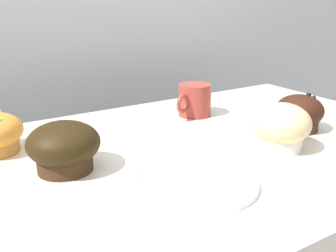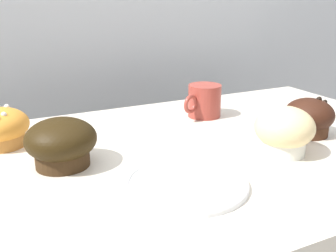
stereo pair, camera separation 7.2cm
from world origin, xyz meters
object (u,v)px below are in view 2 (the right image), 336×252
muffin_back_left (284,131)px  coffee_cup (204,100)px  serving_plate (186,183)px  muffin_front_left (309,118)px  muffin_front_center (61,143)px  muffin_back_right (0,128)px

muffin_back_left → coffee_cup: (-0.01, 0.26, -0.00)m
serving_plate → muffin_front_left: bearing=15.7°
muffin_back_left → muffin_front_left: 0.13m
muffin_front_center → muffin_front_left: bearing=-7.5°
muffin_back_left → muffin_back_right: (-0.45, 0.26, -0.01)m
muffin_back_left → muffin_front_left: muffin_back_left is taller
coffee_cup → serving_plate: coffee_cup is taller
muffin_front_center → coffee_cup: muffin_front_center is taller
muffin_front_left → serving_plate: (-0.33, -0.09, -0.03)m
muffin_front_left → serving_plate: bearing=-164.3°
coffee_cup → serving_plate: bearing=-125.0°
muffin_front_center → muffin_back_right: muffin_front_center is taller
muffin_back_right → serving_plate: size_ratio=0.58×
muffin_back_right → serving_plate: bearing=-51.7°
muffin_back_right → muffin_front_center: bearing=-59.1°
muffin_front_center → muffin_back_right: (-0.09, 0.14, -0.01)m
muffin_back_right → serving_plate: (0.24, -0.30, -0.03)m
serving_plate → muffin_back_right: bearing=128.3°
muffin_back_left → coffee_cup: 0.26m
muffin_back_right → muffin_back_left: bearing=-30.2°
muffin_back_left → muffin_back_right: 0.52m
muffin_front_center → serving_plate: (0.15, -0.16, -0.04)m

